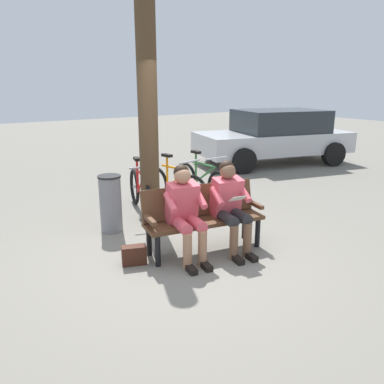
{
  "coord_description": "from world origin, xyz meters",
  "views": [
    {
      "loc": [
        2.55,
        3.9,
        2.17
      ],
      "look_at": [
        -0.3,
        -0.25,
        0.75
      ],
      "focal_mm": 36.17,
      "sensor_mm": 36.0,
      "label": 1
    }
  ],
  "objects_px": {
    "handbag": "(134,255)",
    "bicycle_orange": "(140,192)",
    "bench": "(202,213)",
    "parked_car": "(275,135)",
    "person_reading": "(230,202)",
    "bicycle_green": "(202,182)",
    "bicycle_black": "(174,187)",
    "litter_bin": "(111,204)",
    "person_companion": "(185,208)",
    "tree_trunk": "(148,113)"
  },
  "relations": [
    {
      "from": "person_companion",
      "to": "parked_car",
      "type": "height_order",
      "value": "parked_car"
    },
    {
      "from": "bench",
      "to": "person_companion",
      "type": "relative_size",
      "value": 1.38
    },
    {
      "from": "handbag",
      "to": "bicycle_black",
      "type": "height_order",
      "value": "bicycle_black"
    },
    {
      "from": "person_reading",
      "to": "litter_bin",
      "type": "bearing_deg",
      "value": -45.67
    },
    {
      "from": "person_companion",
      "to": "litter_bin",
      "type": "distance_m",
      "value": 1.49
    },
    {
      "from": "bicycle_green",
      "to": "parked_car",
      "type": "bearing_deg",
      "value": 112.06
    },
    {
      "from": "parked_car",
      "to": "litter_bin",
      "type": "bearing_deg",
      "value": 35.9
    },
    {
      "from": "person_reading",
      "to": "litter_bin",
      "type": "xyz_separation_m",
      "value": [
        1.04,
        -1.53,
        -0.23
      ]
    },
    {
      "from": "bicycle_orange",
      "to": "bicycle_black",
      "type": "bearing_deg",
      "value": 104.64
    },
    {
      "from": "bicycle_black",
      "to": "bicycle_orange",
      "type": "bearing_deg",
      "value": -101.71
    },
    {
      "from": "litter_bin",
      "to": "bicycle_orange",
      "type": "height_order",
      "value": "bicycle_orange"
    },
    {
      "from": "person_reading",
      "to": "bench",
      "type": "bearing_deg",
      "value": -26.91
    },
    {
      "from": "handbag",
      "to": "bicycle_black",
      "type": "distance_m",
      "value": 2.45
    },
    {
      "from": "bicycle_black",
      "to": "bicycle_orange",
      "type": "distance_m",
      "value": 0.69
    },
    {
      "from": "handbag",
      "to": "bicycle_green",
      "type": "distance_m",
      "value": 2.9
    },
    {
      "from": "tree_trunk",
      "to": "bicycle_green",
      "type": "distance_m",
      "value": 2.0
    },
    {
      "from": "person_companion",
      "to": "bicycle_green",
      "type": "height_order",
      "value": "person_companion"
    },
    {
      "from": "person_reading",
      "to": "bicycle_green",
      "type": "distance_m",
      "value": 2.33
    },
    {
      "from": "person_companion",
      "to": "handbag",
      "type": "height_order",
      "value": "person_companion"
    },
    {
      "from": "bench",
      "to": "bicycle_black",
      "type": "height_order",
      "value": "bicycle_black"
    },
    {
      "from": "litter_bin",
      "to": "bicycle_black",
      "type": "relative_size",
      "value": 0.52
    },
    {
      "from": "bench",
      "to": "litter_bin",
      "type": "relative_size",
      "value": 1.92
    },
    {
      "from": "litter_bin",
      "to": "bicycle_black",
      "type": "height_order",
      "value": "bicycle_black"
    },
    {
      "from": "person_companion",
      "to": "tree_trunk",
      "type": "height_order",
      "value": "tree_trunk"
    },
    {
      "from": "person_companion",
      "to": "parked_car",
      "type": "bearing_deg",
      "value": -135.43
    },
    {
      "from": "bicycle_orange",
      "to": "person_companion",
      "type": "bearing_deg",
      "value": 4.83
    },
    {
      "from": "person_companion",
      "to": "handbag",
      "type": "relative_size",
      "value": 4.0
    },
    {
      "from": "handbag",
      "to": "bicycle_orange",
      "type": "distance_m",
      "value": 2.04
    },
    {
      "from": "handbag",
      "to": "bicycle_green",
      "type": "xyz_separation_m",
      "value": [
        -2.3,
        -1.75,
        0.24
      ]
    },
    {
      "from": "bench",
      "to": "bicycle_green",
      "type": "bearing_deg",
      "value": -115.47
    },
    {
      "from": "tree_trunk",
      "to": "person_reading",
      "type": "bearing_deg",
      "value": 101.6
    },
    {
      "from": "bicycle_black",
      "to": "handbag",
      "type": "bearing_deg",
      "value": -54.72
    },
    {
      "from": "person_reading",
      "to": "tree_trunk",
      "type": "height_order",
      "value": "tree_trunk"
    },
    {
      "from": "person_reading",
      "to": "litter_bin",
      "type": "height_order",
      "value": "person_reading"
    },
    {
      "from": "person_reading",
      "to": "bicycle_orange",
      "type": "height_order",
      "value": "person_reading"
    },
    {
      "from": "bicycle_black",
      "to": "bicycle_green",
      "type": "bearing_deg",
      "value": 78.18
    },
    {
      "from": "bench",
      "to": "person_companion",
      "type": "distance_m",
      "value": 0.39
    },
    {
      "from": "bench",
      "to": "parked_car",
      "type": "bearing_deg",
      "value": -134.47
    },
    {
      "from": "tree_trunk",
      "to": "handbag",
      "type": "bearing_deg",
      "value": 53.88
    },
    {
      "from": "person_reading",
      "to": "person_companion",
      "type": "height_order",
      "value": "same"
    },
    {
      "from": "handbag",
      "to": "bicycle_orange",
      "type": "height_order",
      "value": "bicycle_orange"
    },
    {
      "from": "parked_car",
      "to": "person_companion",
      "type": "bearing_deg",
      "value": 48.67
    },
    {
      "from": "handbag",
      "to": "litter_bin",
      "type": "height_order",
      "value": "litter_bin"
    },
    {
      "from": "tree_trunk",
      "to": "bicycle_green",
      "type": "bearing_deg",
      "value": -160.92
    },
    {
      "from": "litter_bin",
      "to": "bicycle_green",
      "type": "relative_size",
      "value": 0.51
    },
    {
      "from": "person_reading",
      "to": "bicycle_black",
      "type": "relative_size",
      "value": 0.72
    },
    {
      "from": "bicycle_green",
      "to": "bicycle_orange",
      "type": "relative_size",
      "value": 1.03
    },
    {
      "from": "person_companion",
      "to": "bicycle_black",
      "type": "xyz_separation_m",
      "value": [
        -1.05,
        -1.96,
        -0.3
      ]
    },
    {
      "from": "tree_trunk",
      "to": "parked_car",
      "type": "height_order",
      "value": "tree_trunk"
    },
    {
      "from": "handbag",
      "to": "bicycle_orange",
      "type": "xyz_separation_m",
      "value": [
        -1.0,
        -1.77,
        0.24
      ]
    }
  ]
}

